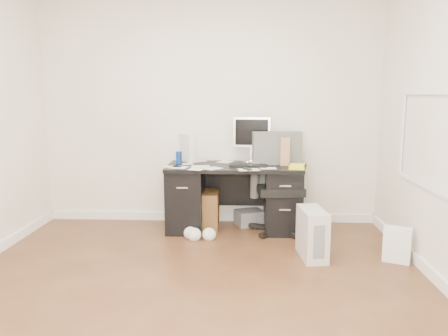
# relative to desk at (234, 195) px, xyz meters

# --- Properties ---
(ground) EXTENTS (4.00, 4.00, 0.00)m
(ground) POSITION_rel_desk_xyz_m (-0.30, -1.65, -0.40)
(ground) COLOR #482517
(ground) RESTS_ON ground
(room_shell) EXTENTS (4.02, 4.02, 2.71)m
(room_shell) POSITION_rel_desk_xyz_m (-0.27, -1.62, 1.26)
(room_shell) COLOR beige
(room_shell) RESTS_ON ground
(desk) EXTENTS (1.50, 0.70, 0.75)m
(desk) POSITION_rel_desk_xyz_m (0.00, 0.00, 0.00)
(desk) COLOR black
(desk) RESTS_ON ground
(loose_papers) EXTENTS (1.10, 0.60, 0.00)m
(loose_papers) POSITION_rel_desk_xyz_m (-0.20, -0.05, 0.35)
(loose_papers) COLOR silver
(loose_papers) RESTS_ON desk
(lcd_monitor) EXTENTS (0.45, 0.28, 0.54)m
(lcd_monitor) POSITION_rel_desk_xyz_m (0.20, 0.19, 0.62)
(lcd_monitor) COLOR silver
(lcd_monitor) RESTS_ON desk
(keyboard) EXTENTS (0.42, 0.19, 0.02)m
(keyboard) POSITION_rel_desk_xyz_m (0.16, -0.09, 0.36)
(keyboard) COLOR black
(keyboard) RESTS_ON desk
(computer_mouse) EXTENTS (0.07, 0.07, 0.05)m
(computer_mouse) POSITION_rel_desk_xyz_m (0.15, 0.02, 0.38)
(computer_mouse) COLOR silver
(computer_mouse) RESTS_ON desk
(travel_mug) EXTENTS (0.08, 0.08, 0.16)m
(travel_mug) POSITION_rel_desk_xyz_m (-0.62, -0.03, 0.43)
(travel_mug) COLOR navy
(travel_mug) RESTS_ON desk
(white_binder) EXTENTS (0.26, 0.31, 0.32)m
(white_binder) POSITION_rel_desk_xyz_m (-0.56, 0.23, 0.51)
(white_binder) COLOR silver
(white_binder) RESTS_ON desk
(magazine_file) EXTENTS (0.16, 0.28, 0.31)m
(magazine_file) POSITION_rel_desk_xyz_m (0.58, 0.10, 0.51)
(magazine_file) COLOR #A17A4E
(magazine_file) RESTS_ON desk
(pen_cup) EXTENTS (0.10, 0.10, 0.21)m
(pen_cup) POSITION_rel_desk_xyz_m (0.30, 0.18, 0.46)
(pen_cup) COLOR brown
(pen_cup) RESTS_ON desk
(yellow_book) EXTENTS (0.21, 0.25, 0.04)m
(yellow_book) POSITION_rel_desk_xyz_m (0.69, -0.18, 0.37)
(yellow_book) COLOR #F9FF1B
(yellow_book) RESTS_ON desk
(paper_remote) EXTENTS (0.25, 0.21, 0.02)m
(paper_remote) POSITION_rel_desk_xyz_m (0.16, -0.30, 0.36)
(paper_remote) COLOR silver
(paper_remote) RESTS_ON desk
(office_chair) EXTENTS (0.70, 0.70, 1.12)m
(office_chair) POSITION_rel_desk_xyz_m (0.50, -0.09, 0.16)
(office_chair) COLOR #515452
(office_chair) RESTS_ON ground
(pc_tower) EXTENTS (0.26, 0.49, 0.47)m
(pc_tower) POSITION_rel_desk_xyz_m (0.76, -0.84, -0.17)
(pc_tower) COLOR beige
(pc_tower) RESTS_ON ground
(shopping_bag) EXTENTS (0.29, 0.26, 0.33)m
(shopping_bag) POSITION_rel_desk_xyz_m (1.53, -0.93, -0.24)
(shopping_bag) COLOR white
(shopping_bag) RESTS_ON ground
(wicker_basket) EXTENTS (0.43, 0.43, 0.43)m
(wicker_basket) POSITION_rel_desk_xyz_m (-0.40, 0.04, -0.18)
(wicker_basket) COLOR #523518
(wicker_basket) RESTS_ON ground
(desk_printer) EXTENTS (0.38, 0.35, 0.18)m
(desk_printer) POSITION_rel_desk_xyz_m (0.18, 0.17, -0.31)
(desk_printer) COLOR #5E5E63
(desk_printer) RESTS_ON ground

